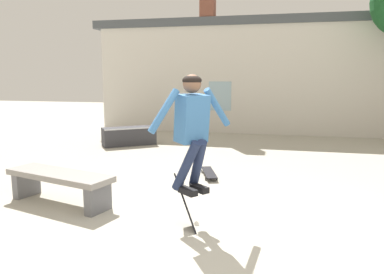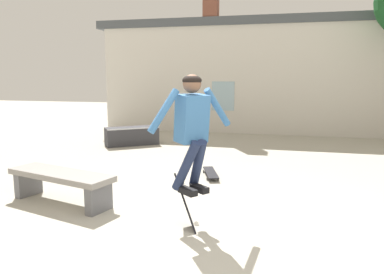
% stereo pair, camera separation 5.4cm
% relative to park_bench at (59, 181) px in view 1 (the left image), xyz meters
% --- Properties ---
extents(ground_plane, '(40.00, 40.00, 0.00)m').
position_rel_park_bench_xyz_m(ground_plane, '(2.37, -1.01, -0.33)').
color(ground_plane, '#B2AD9E').
extents(building_backdrop, '(10.89, 0.52, 4.73)m').
position_rel_park_bench_xyz_m(building_backdrop, '(2.34, 7.28, 1.53)').
color(building_backdrop, beige).
rests_on(building_backdrop, ground_plane).
extents(park_bench, '(1.72, 0.90, 0.45)m').
position_rel_park_bench_xyz_m(park_bench, '(0.00, 0.00, 0.00)').
color(park_bench, gray).
rests_on(park_bench, ground_plane).
extents(skate_ledge, '(1.38, 1.20, 0.47)m').
position_rel_park_bench_xyz_m(skate_ledge, '(-0.83, 4.47, -0.09)').
color(skate_ledge, '#38383D').
rests_on(skate_ledge, ground_plane).
extents(skater, '(0.79, 0.95, 1.36)m').
position_rel_park_bench_xyz_m(skater, '(2.00, -0.39, 0.91)').
color(skater, teal).
extents(skateboard_flipping, '(0.41, 0.51, 0.77)m').
position_rel_park_bench_xyz_m(skateboard_flipping, '(1.92, -0.35, -0.09)').
color(skateboard_flipping, black).
extents(skateboard_resting, '(0.44, 0.85, 0.08)m').
position_rel_park_bench_xyz_m(skateboard_resting, '(1.77, 1.91, -0.26)').
color(skateboard_resting, black).
rests_on(skateboard_resting, ground_plane).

